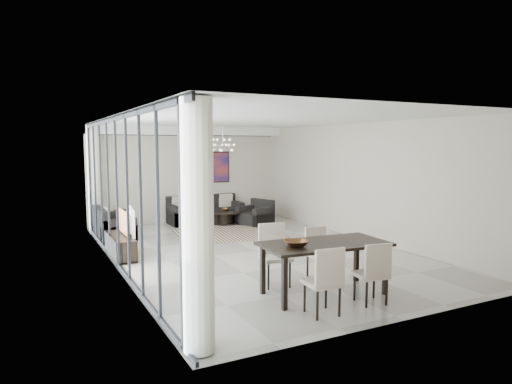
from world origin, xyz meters
TOP-DOWN VIEW (x-y plane):
  - room_shell at (0.46, 0.00)m, footprint 6.00×9.00m
  - window_wall at (-2.86, 0.00)m, footprint 0.37×8.95m
  - soffit at (0.00, 4.30)m, footprint 5.98×0.40m
  - painting at (0.50, 4.47)m, footprint 1.68×0.04m
  - chandelier at (0.30, 2.50)m, footprint 0.66×0.66m
  - rug at (0.24, 2.06)m, footprint 2.89×2.35m
  - coffee_table at (0.81, 3.57)m, footprint 1.08×1.08m
  - bowl_coffee at (0.82, 3.61)m, footprint 0.28×0.28m
  - sofa_main at (0.36, 4.07)m, footprint 2.22×0.91m
  - loveseat at (-2.55, 3.05)m, footprint 0.86×1.53m
  - armchair at (1.58, 3.06)m, footprint 1.05×1.08m
  - side_table at (-2.13, 4.15)m, footprint 0.39×0.39m
  - tv_console at (-2.76, 0.83)m, footprint 0.41×1.46m
  - television at (-2.60, 0.86)m, footprint 0.25×0.99m
  - dining_table at (-0.34, -3.10)m, footprint 2.06×1.14m
  - dining_chair_sw at (-0.87, -3.89)m, footprint 0.48×0.48m
  - dining_chair_se at (0.04, -3.84)m, footprint 0.49×0.49m
  - dining_chair_nw at (-0.78, -2.27)m, footprint 0.55×0.55m
  - dining_chair_ne at (0.13, -2.24)m, footprint 0.45×0.45m
  - bowl_dining at (-0.87, -3.12)m, footprint 0.45×0.45m

SIDE VIEW (x-z plane):
  - rug at x=0.24m, z-range 0.00..0.01m
  - coffee_table at x=0.81m, z-range 0.03..0.40m
  - tv_console at x=-2.76m, z-range 0.00..0.46m
  - armchair at x=1.58m, z-range -0.11..0.61m
  - loveseat at x=-2.55m, z-range -0.12..0.64m
  - sofa_main at x=0.36m, z-range -0.13..0.68m
  - side_table at x=-2.13m, z-range 0.09..0.63m
  - bowl_coffee at x=0.82m, z-range 0.38..0.46m
  - dining_chair_ne at x=0.13m, z-range 0.06..0.96m
  - dining_chair_se at x=0.04m, z-range 0.07..1.00m
  - dining_chair_sw at x=-0.87m, z-range 0.07..1.05m
  - dining_chair_nw at x=-0.78m, z-range 0.08..1.11m
  - television at x=-2.60m, z-range 0.46..1.02m
  - dining_table at x=-0.34m, z-range 0.33..1.16m
  - bowl_dining at x=-0.87m, z-range 0.83..0.92m
  - room_shell at x=0.46m, z-range 0.00..2.90m
  - window_wall at x=-2.86m, z-range 0.02..2.92m
  - painting at x=0.50m, z-range 1.16..2.14m
  - chandelier at x=0.30m, z-range 2.00..2.71m
  - soffit at x=0.00m, z-range 2.64..2.90m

